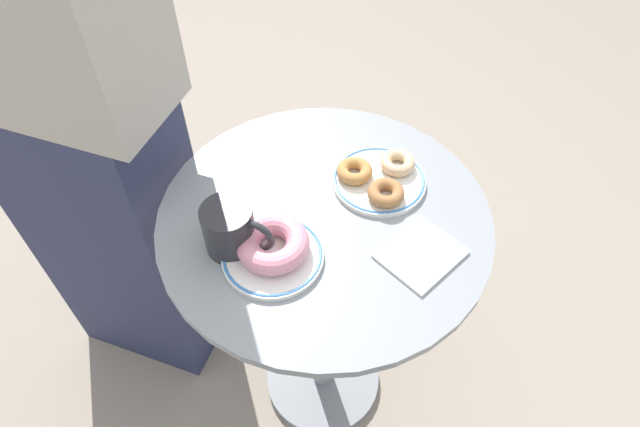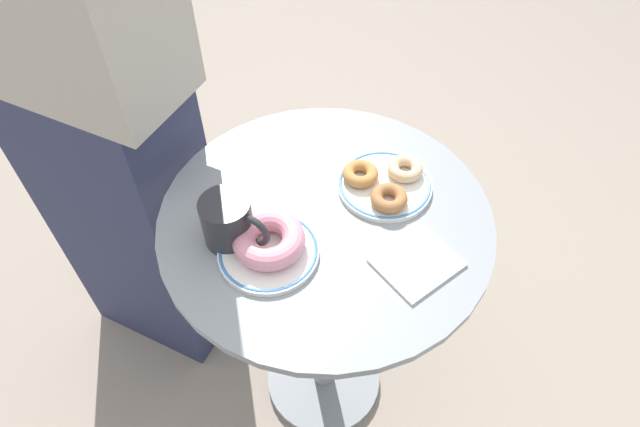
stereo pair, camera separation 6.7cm
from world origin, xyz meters
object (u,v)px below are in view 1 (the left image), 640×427
Objects in this scene: donut_glazed at (398,163)px; donut_cinnamon at (386,193)px; cafe_table at (324,283)px; person_figure at (71,123)px; plate_left at (273,256)px; plate_right at (379,180)px; coffee_mug at (231,229)px; donut_old_fashioned at (354,171)px; donut_pink_frosted at (273,244)px; paper_napkin at (421,254)px.

donut_glazed and donut_cinnamon have the same top height.
donut_cinnamon is (0.11, -0.05, 0.25)m from cafe_table.
cafe_table is 0.61m from person_figure.
plate_left is 0.97× the size of plate_right.
donut_old_fashioned is at bearing -6.03° from coffee_mug.
person_figure reaches higher than donut_pink_frosted.
donut_cinnamon is 0.64m from person_figure.
plate_right reaches higher than cafe_table.
plate_left is at bearing 179.91° from plate_right.
plate_left is 1.42× the size of coffee_mug.
plate_left is 0.50m from person_figure.
cafe_table is at bearing 174.92° from plate_right.
plate_right is at bearing -51.71° from person_figure.
donut_glazed is 1.00× the size of donut_cinnamon.
plate_right is 0.05m from donut_glazed.
paper_napkin is 1.05× the size of coffee_mug.
donut_old_fashioned is 0.22m from paper_napkin.
donut_glazed is 0.65m from person_figure.
person_figure is at bearing 115.21° from paper_napkin.
donut_pink_frosted is 1.82× the size of donut_glazed.
donut_pink_frosted is 0.08m from coffee_mug.
coffee_mug is at bearing 173.97° from donut_old_fashioned.
person_figure is (-0.25, 0.47, 0.30)m from cafe_table.
donut_cinnamon is at bearing -26.36° from cafe_table.
donut_glazed is at bearing -11.31° from coffee_mug.
person_figure is at bearing 131.57° from donut_glazed.
donut_cinnamon is (0.24, -0.04, 0.02)m from plate_left.
paper_napkin is 0.08× the size of person_figure.
donut_pink_frosted reaches higher than plate_left.
coffee_mug is at bearing 167.29° from plate_right.
plate_right is 1.39× the size of paper_napkin.
coffee_mug is (-0.27, 0.03, 0.02)m from donut_old_fashioned.
donut_pink_frosted is 0.24m from donut_cinnamon.
donut_pink_frosted is 1.82× the size of donut_old_fashioned.
donut_old_fashioned is at bearing -51.59° from person_figure.
plate_right is (0.27, -0.00, 0.00)m from plate_left.
donut_pink_frosted is 0.08× the size of person_figure.
plate_left and plate_right have the same top height.
paper_napkin is 0.73m from person_figure.
donut_glazed reaches higher than plate_left.
plate_left is 2.56× the size of donut_glazed.
coffee_mug is (-0.23, 0.24, 0.04)m from paper_napkin.
donut_cinnamon is at bearing -152.82° from donut_glazed.
paper_napkin is (-0.07, -0.17, -0.00)m from plate_right.
donut_old_fashioned is 0.28m from coffee_mug.
donut_cinnamon is at bearing -10.96° from donut_pink_frosted.
plate_right is at bearing -53.09° from donut_old_fashioned.
cafe_table is 10.64× the size of donut_cinnamon.
cafe_table is 0.27m from plate_right.
coffee_mug reaches higher than donut_old_fashioned.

